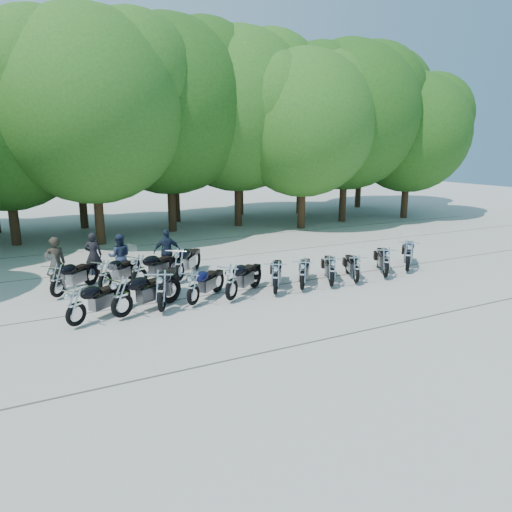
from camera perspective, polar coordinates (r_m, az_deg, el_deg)
name	(u,v)px	position (r m, az deg, el deg)	size (l,w,h in m)	color
ground	(278,301)	(14.00, 2.74, -5.66)	(90.00, 90.00, 0.00)	#A8A198
tree_2	(3,131)	(24.41, -29.08, 13.52)	(7.31, 7.31, 8.97)	#3A2614
tree_3	(91,108)	(23.03, -19.98, 17.00)	(8.70, 8.70, 10.67)	#3A2614
tree_4	(168,107)	(25.69, -11.00, 17.78)	(9.13, 9.13, 11.20)	#3A2614
tree_5	(237,111)	(27.19, -2.35, 17.62)	(9.04, 9.04, 11.10)	#3A2614
tree_6	(303,125)	(26.42, 5.94, 16.03)	(8.00, 8.00, 9.82)	#3A2614
tree_7	(346,117)	(29.32, 11.24, 16.72)	(8.79, 8.79, 10.79)	#3A2614
tree_8	(410,133)	(31.86, 18.66, 14.35)	(7.53, 7.53, 9.25)	#3A2614
tree_11	(76,130)	(28.12, -21.54, 14.39)	(7.56, 7.56, 9.28)	#3A2614
tree_12	(173,128)	(29.23, -10.29, 15.46)	(7.88, 7.88, 9.67)	#3A2614
tree_13	(240,125)	(31.90, -2.05, 16.03)	(8.31, 8.31, 10.20)	#3A2614
tree_14	(301,129)	(32.55, 5.66, 15.56)	(8.02, 8.02, 9.84)	#3A2614
tree_15	(362,114)	(36.81, 13.12, 16.90)	(9.67, 9.67, 11.86)	#3A2614
motorcycle_0	(75,305)	(12.66, -21.66, -5.75)	(0.67, 2.20, 1.25)	black
motorcycle_1	(122,296)	(12.84, -16.46, -4.80)	(0.73, 2.41, 1.36)	black
motorcycle_2	(161,290)	(12.98, -11.76, -4.16)	(0.77, 2.53, 1.43)	black
motorcycle_3	(193,287)	(13.43, -7.87, -3.87)	(0.66, 2.16, 1.22)	black
motorcycle_4	(231,281)	(13.71, -3.09, -3.17)	(0.71, 2.34, 1.32)	black
motorcycle_5	(276,277)	(14.26, 2.47, -2.61)	(0.69, 2.26, 1.28)	black
motorcycle_6	(303,274)	(14.76, 5.85, -2.23)	(0.66, 2.16, 1.22)	black
motorcycle_7	(332,270)	(15.28, 9.46, -1.79)	(0.66, 2.18, 1.23)	black
motorcycle_8	(357,268)	(15.85, 12.46, -1.51)	(0.62, 2.05, 1.16)	black
motorcycle_9	(386,262)	(16.73, 15.96, -0.68)	(0.70, 2.29, 1.30)	black
motorcycle_10	(408,255)	(17.80, 18.51, 0.14)	(0.75, 2.48, 1.40)	black
motorcycle_11	(57,280)	(15.27, -23.61, -2.72)	(0.67, 2.21, 1.25)	black
motorcycle_12	(105,274)	(15.44, -18.40, -2.20)	(0.64, 2.12, 1.20)	black
motorcycle_13	(139,270)	(15.47, -14.44, -1.69)	(0.70, 2.31, 1.31)	black
motorcycle_14	(179,263)	(15.88, -9.58, -0.93)	(0.74, 2.44, 1.38)	black
rider_0	(56,264)	(16.11, -23.76, -0.92)	(0.66, 0.43, 1.80)	#2B251C
rider_1	(120,256)	(16.88, -16.68, -0.05)	(0.78, 0.61, 1.61)	#212C46
rider_2	(167,252)	(17.07, -11.05, 0.54)	(0.99, 0.41, 1.69)	#1B2638
rider_3	(93,255)	(17.36, -19.66, 0.13)	(0.60, 0.39, 1.63)	black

